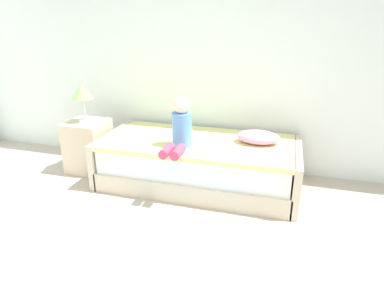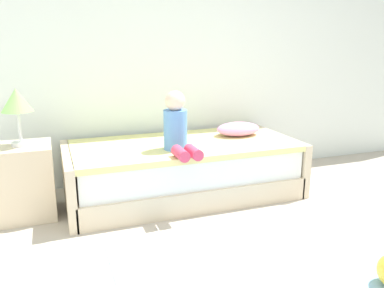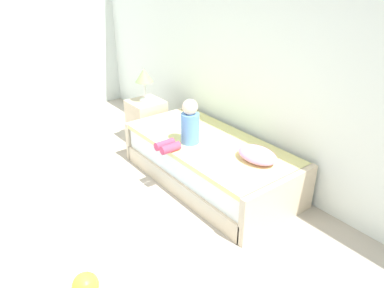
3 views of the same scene
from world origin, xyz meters
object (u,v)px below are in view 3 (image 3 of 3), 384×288
at_px(table_lamp, 144,77).
at_px(child_figure, 186,126).
at_px(nightstand, 147,121).
at_px(toy_ball, 86,285).
at_px(pillow, 257,155).
at_px(bed, 209,162).

bearing_deg(table_lamp, child_figure, -10.16).
height_order(nightstand, toy_ball, nightstand).
bearing_deg(nightstand, table_lamp, 45.00).
bearing_deg(nightstand, toy_ball, -41.19).
bearing_deg(table_lamp, nightstand, -135.00).
relative_size(nightstand, pillow, 1.36).
bearing_deg(pillow, table_lamp, -176.82).
distance_m(nightstand, toy_ball, 2.72).
distance_m(child_figure, pillow, 0.82).
xyz_separation_m(table_lamp, child_figure, (1.22, -0.22, -0.23)).
xyz_separation_m(child_figure, pillow, (0.74, 0.33, -0.14)).
relative_size(table_lamp, toy_ball, 2.22).
xyz_separation_m(bed, pillow, (0.61, 0.10, 0.32)).
bearing_deg(pillow, toy_ball, -87.53).
height_order(table_lamp, child_figure, table_lamp).
height_order(bed, nightstand, nightstand).
distance_m(nightstand, pillow, 1.98).
bearing_deg(child_figure, toy_ball, -62.43).
height_order(pillow, toy_ball, pillow).
xyz_separation_m(bed, toy_ball, (0.69, -1.80, -0.14)).
bearing_deg(bed, child_figure, -118.76).
height_order(bed, child_figure, child_figure).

